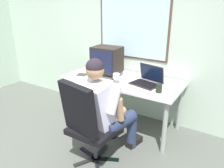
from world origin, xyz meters
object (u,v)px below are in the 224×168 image
object	(u,v)px
coffee_mug	(159,88)
desk_speaker	(97,65)
laptop	(148,79)
desk	(122,84)
person_seated	(104,107)
crt_monitor	(107,60)
wine_glass	(116,77)
cd_case	(82,75)
office_chair	(87,121)

from	to	relation	value
coffee_mug	desk_speaker	bearing A→B (deg)	162.71
laptop	desk_speaker	bearing A→B (deg)	170.43
desk	person_seated	xyz separation A→B (m)	(0.16, -0.68, -0.02)
crt_monitor	wine_glass	bearing A→B (deg)	-34.66
crt_monitor	cd_case	bearing A→B (deg)	-155.33
wine_glass	desk_speaker	size ratio (longest dim) A/B	0.83
person_seated	wine_glass	size ratio (longest dim) A/B	8.96
laptop	wine_glass	size ratio (longest dim) A/B	3.10
crt_monitor	coffee_mug	distance (m)	0.89
person_seated	cd_case	distance (m)	0.91
crt_monitor	laptop	distance (m)	0.65
person_seated	coffee_mug	distance (m)	0.68
desk	person_seated	world-z (taller)	person_seated
desk	cd_case	distance (m)	0.61
coffee_mug	crt_monitor	bearing A→B (deg)	167.74
desk_speaker	coffee_mug	xyz separation A→B (m)	(1.15, -0.36, -0.03)
desk_speaker	desk	bearing A→B (deg)	-16.68
wine_glass	desk_speaker	world-z (taller)	desk_speaker
office_chair	laptop	bearing A→B (deg)	74.73
person_seated	desk	bearing A→B (deg)	103.09
crt_monitor	desk_speaker	xyz separation A→B (m)	(-0.30, 0.17, -0.16)
laptop	desk_speaker	distance (m)	0.93
desk	cd_case	world-z (taller)	cd_case
office_chair	cd_case	xyz separation A→B (m)	(-0.70, 0.78, 0.17)
wine_glass	cd_case	bearing A→B (deg)	177.27
coffee_mug	desk	bearing A→B (deg)	162.16
office_chair	desk_speaker	size ratio (longest dim) A/B	6.17
desk_speaker	cd_case	size ratio (longest dim) A/B	0.95
laptop	wine_glass	bearing A→B (deg)	-150.55
desk	coffee_mug	distance (m)	0.65
wine_glass	desk_speaker	distance (m)	0.67
office_chair	coffee_mug	distance (m)	0.92
desk	laptop	distance (m)	0.40
desk	laptop	world-z (taller)	laptop
cd_case	desk_speaker	bearing A→B (deg)	83.23
desk	person_seated	distance (m)	0.70
desk	crt_monitor	xyz separation A→B (m)	(-0.25, -0.01, 0.32)
laptop	coffee_mug	distance (m)	0.31
person_seated	coffee_mug	xyz separation A→B (m)	(0.44, 0.49, 0.15)
crt_monitor	wine_glass	distance (m)	0.35
crt_monitor	wine_glass	size ratio (longest dim) A/B	3.17
laptop	coffee_mug	bearing A→B (deg)	-41.49
desk	office_chair	bearing A→B (deg)	-83.16
desk_speaker	wine_glass	bearing A→B (deg)	-32.30
person_seated	crt_monitor	world-z (taller)	person_seated
person_seated	wine_glass	distance (m)	0.54
laptop	cd_case	xyz separation A→B (m)	(-0.96, -0.17, -0.06)
laptop	cd_case	bearing A→B (deg)	-169.80
person_seated	desk_speaker	bearing A→B (deg)	129.75
cd_case	coffee_mug	bearing A→B (deg)	-1.45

